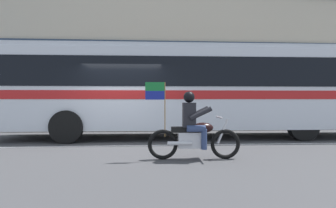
{
  "coord_description": "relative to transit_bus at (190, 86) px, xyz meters",
  "views": [
    {
      "loc": [
        0.76,
        -9.24,
        1.38
      ],
      "look_at": [
        1.41,
        -0.75,
        1.25
      ],
      "focal_mm": 30.94,
      "sensor_mm": 36.0,
      "label": 1
    }
  ],
  "objects": [
    {
      "name": "transit_bus",
      "position": [
        0.0,
        0.0,
        0.0
      ],
      "size": [
        13.25,
        2.82,
        3.22
      ],
      "color": "silver",
      "rests_on": "ground_plane"
    },
    {
      "name": "office_building_facade",
      "position": [
        -2.37,
        6.19,
        3.79
      ],
      "size": [
        28.0,
        0.89,
        11.33
      ],
      "color": "#B2A893",
      "rests_on": "ground_plane"
    },
    {
      "name": "ground_plane",
      "position": [
        -2.37,
        -1.19,
        -1.88
      ],
      "size": [
        60.0,
        60.0,
        0.0
      ],
      "primitive_type": "plane",
      "color": "#3D3D3F"
    },
    {
      "name": "fire_hydrant",
      "position": [
        -2.0,
        2.84,
        -1.37
      ],
      "size": [
        0.22,
        0.3,
        0.75
      ],
      "color": "red",
      "rests_on": "sidewalk_curb"
    },
    {
      "name": "motorcycle_with_rider",
      "position": [
        -0.53,
        -3.85,
        -1.22
      ],
      "size": [
        2.2,
        0.64,
        1.78
      ],
      "color": "black",
      "rests_on": "ground_plane"
    },
    {
      "name": "sidewalk_curb",
      "position": [
        -2.37,
        3.91,
        -1.81
      ],
      "size": [
        28.0,
        3.8,
        0.15
      ],
      "primitive_type": "cube",
      "color": "#A39E93",
      "rests_on": "ground_plane"
    },
    {
      "name": "lane_center_stripe",
      "position": [
        -2.37,
        -1.79,
        -1.88
      ],
      "size": [
        26.6,
        0.14,
        0.01
      ],
      "primitive_type": "cube",
      "color": "silver",
      "rests_on": "ground_plane"
    }
  ]
}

